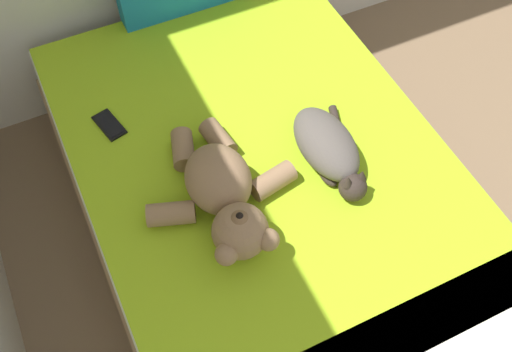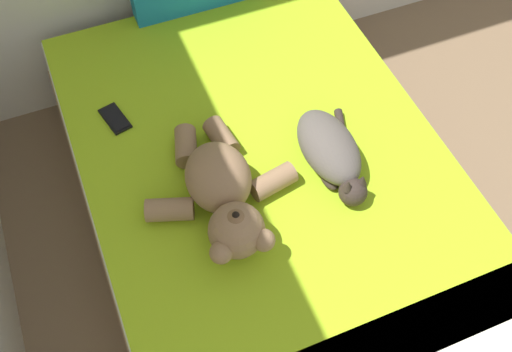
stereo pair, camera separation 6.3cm
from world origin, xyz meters
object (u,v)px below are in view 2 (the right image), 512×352
cat (331,151)px  cell_phone (115,119)px  bed (267,199)px  teddy_bear (223,193)px

cat → cell_phone: (-0.67, 0.50, -0.07)m
bed → teddy_bear: 0.41m
cat → cell_phone: cat is taller
teddy_bear → cell_phone: (-0.25, 0.53, -0.08)m
teddy_bear → cell_phone: 0.59m
bed → teddy_bear: bearing=-151.5°
cat → teddy_bear: bearing=-176.1°
bed → teddy_bear: size_ratio=3.23×
bed → cell_phone: size_ratio=12.35×
teddy_bear → bed: bearing=28.5°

